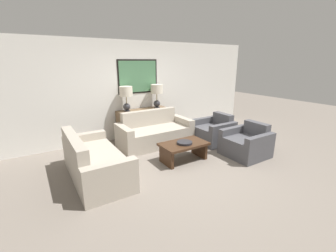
{
  "coord_description": "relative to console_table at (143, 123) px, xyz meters",
  "views": [
    {
      "loc": [
        -2.67,
        -3.46,
        2.12
      ],
      "look_at": [
        0.02,
        0.81,
        0.65
      ],
      "focal_mm": 24.0,
      "sensor_mm": 36.0,
      "label": 1
    }
  ],
  "objects": [
    {
      "name": "couch_by_back_wall",
      "position": [
        0.0,
        -0.69,
        -0.11
      ],
      "size": [
        1.9,
        0.88,
        0.86
      ],
      "color": "#ADA393",
      "rests_on": "ground_plane"
    },
    {
      "name": "table_lamp_right",
      "position": [
        0.46,
        0.0,
        0.86
      ],
      "size": [
        0.34,
        0.34,
        0.66
      ],
      "color": "#333338",
      "rests_on": "console_table"
    },
    {
      "name": "armchair_near_camera",
      "position": [
        1.44,
        -2.44,
        -0.13
      ],
      "size": [
        0.88,
        0.89,
        0.75
      ],
      "color": "#4C4C51",
      "rests_on": "ground_plane"
    },
    {
      "name": "console_table",
      "position": [
        0.0,
        0.0,
        0.0
      ],
      "size": [
        1.45,
        0.4,
        0.82
      ],
      "color": "brown",
      "rests_on": "ground_plane"
    },
    {
      "name": "coffee_table",
      "position": [
        0.05,
        -1.91,
        -0.12
      ],
      "size": [
        1.02,
        0.61,
        0.41
      ],
      "color": "#3D2616",
      "rests_on": "ground_plane"
    },
    {
      "name": "back_wall",
      "position": [
        0.0,
        0.28,
        0.92
      ],
      "size": [
        7.9,
        0.12,
        2.65
      ],
      "color": "silver",
      "rests_on": "ground_plane"
    },
    {
      "name": "couch_by_side",
      "position": [
        -1.8,
        -1.62,
        -0.11
      ],
      "size": [
        0.88,
        1.9,
        0.86
      ],
      "color": "#ADA393",
      "rests_on": "ground_plane"
    },
    {
      "name": "table_lamp_left",
      "position": [
        -0.46,
        0.0,
        0.86
      ],
      "size": [
        0.34,
        0.34,
        0.66
      ],
      "color": "#333338",
      "rests_on": "console_table"
    },
    {
      "name": "decorative_bowl",
      "position": [
        0.04,
        -1.95,
        0.02
      ],
      "size": [
        0.33,
        0.33,
        0.05
      ],
      "color": "#232328",
      "rests_on": "coffee_table"
    },
    {
      "name": "armchair_near_back_wall",
      "position": [
        1.44,
        -1.37,
        -0.13
      ],
      "size": [
        0.88,
        0.89,
        0.75
      ],
      "color": "#4C4C51",
      "rests_on": "ground_plane"
    },
    {
      "name": "ground_plane",
      "position": [
        0.0,
        -2.13,
        -0.41
      ],
      "size": [
        20.0,
        20.0,
        0.0
      ],
      "primitive_type": "plane",
      "color": "slate"
    }
  ]
}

